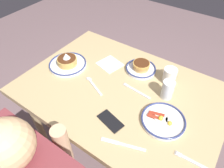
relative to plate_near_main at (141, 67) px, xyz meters
name	(u,v)px	position (x,y,z in m)	size (l,w,h in m)	color
ground_plane	(118,147)	(0.01, 0.23, -0.75)	(6.00, 6.00, 0.00)	#6F575A
dining_table	(120,96)	(0.01, 0.23, -0.09)	(1.23, 0.87, 0.73)	tan
plate_near_main	(141,67)	(0.00, 0.00, 0.00)	(0.21, 0.21, 0.06)	white
plate_center_pancakes	(68,63)	(0.44, 0.25, 0.00)	(0.26, 0.26, 0.10)	white
plate_far_companion	(163,120)	(-0.30, 0.30, -0.01)	(0.24, 0.24, 0.04)	silver
coffee_mug	(170,75)	(-0.20, 0.00, 0.03)	(0.08, 0.12, 0.10)	white
drinking_glass	(167,90)	(-0.24, 0.13, 0.03)	(0.07, 0.07, 0.12)	silver
cell_phone	(110,121)	(-0.07, 0.46, -0.02)	(0.14, 0.07, 0.01)	black
paper_napkin	(110,64)	(0.21, 0.07, -0.02)	(0.15, 0.14, 0.00)	white
fork_near	(136,91)	(-0.07, 0.19, -0.02)	(0.20, 0.04, 0.01)	silver
fork_far	(194,162)	(-0.51, 0.43, -0.02)	(0.18, 0.03, 0.01)	silver
butter_knife	(123,145)	(-0.20, 0.54, -0.02)	(0.22, 0.09, 0.01)	silver
tea_spoon	(92,83)	(0.19, 0.29, -0.02)	(0.18, 0.09, 0.01)	silver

